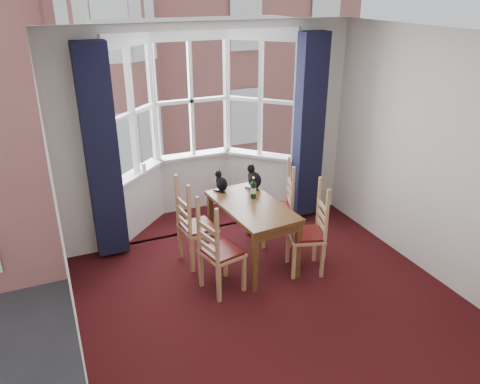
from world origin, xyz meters
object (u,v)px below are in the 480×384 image
dining_table (252,213)px  chair_right_far (283,209)px  chair_left_near (215,255)px  chair_left_far (191,229)px  cat_left (221,183)px  wine_bottle (253,189)px  chair_right_near (313,235)px  cat_right (254,179)px  candle_tall (144,167)px

dining_table → chair_right_far: bearing=26.3°
chair_left_near → dining_table: bearing=34.3°
chair_left_far → chair_right_far: bearing=2.3°
cat_left → wine_bottle: 0.47m
chair_left_near → chair_right_near: (1.23, -0.03, 0.00)m
dining_table → wine_bottle: bearing=60.3°
chair_left_far → chair_right_near: (1.29, -0.71, 0.00)m
chair_left_near → chair_left_far: 0.68m
chair_left_near → chair_right_far: size_ratio=1.00×
chair_right_near → cat_right: 1.09m
dining_table → chair_left_far: chair_left_far is taller
chair_left_near → cat_right: 1.34m
cat_left → dining_table: bearing=-72.2°
cat_right → cat_left: bearing=169.0°
chair_right_far → chair_left_far: bearing=-177.7°
chair_left_near → chair_right_far: same height
chair_right_far → candle_tall: candle_tall is taller
chair_right_near → candle_tall: size_ratio=8.60×
dining_table → chair_left_far: 0.76m
chair_left_near → chair_right_near: bearing=-1.6°
chair_right_far → cat_left: bearing=161.1°
cat_left → wine_bottle: bearing=-54.4°
chair_right_far → candle_tall: 1.97m
chair_left_far → chair_right_near: 1.47m
cat_left → chair_right_far: bearing=-18.9°
dining_table → candle_tall: (-0.99, 1.39, 0.26)m
wine_bottle → chair_right_near: bearing=-52.3°
chair_left_near → chair_left_far: size_ratio=1.00×
dining_table → candle_tall: bearing=125.4°
cat_left → cat_right: bearing=-11.0°
wine_bottle → candle_tall: size_ratio=2.55×
cat_right → candle_tall: (-1.23, 0.92, 0.02)m
chair_right_near → chair_right_far: size_ratio=1.00×
chair_right_far → wine_bottle: size_ratio=3.37×
wine_bottle → cat_right: bearing=63.4°
chair_left_near → wine_bottle: bearing=39.4°
chair_right_near → cat_right: (-0.35, 0.94, 0.43)m
chair_right_far → wine_bottle: (-0.49, -0.12, 0.43)m
chair_left_far → chair_right_near: same height
wine_bottle → cat_left: bearing=125.6°
dining_table → cat_right: bearing=62.3°
cat_left → candle_tall: 1.17m
candle_tall → chair_right_far: bearing=-35.0°
dining_table → chair_left_near: chair_left_near is taller
chair_left_near → chair_left_far: same height
cat_left → cat_right: 0.43m
dining_table → chair_right_far: chair_right_far is taller
dining_table → candle_tall: 1.72m
chair_right_near → cat_right: size_ratio=2.92×
wine_bottle → chair_left_near: bearing=-140.6°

